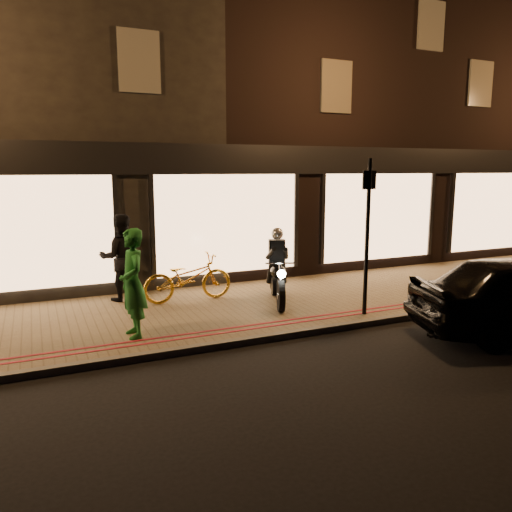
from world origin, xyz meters
The scene contains 10 objects.
ground centered at (0.00, 0.00, 0.00)m, with size 90.00×90.00×0.00m, color black.
sidewalk centered at (0.00, 2.00, 0.06)m, with size 50.00×4.00×0.12m, color #716246.
kerb_stone centered at (0.00, 0.05, 0.06)m, with size 50.00×0.14×0.12m, color #59544C.
red_kerb_lines centered at (0.00, 0.55, 0.12)m, with size 50.00×0.26×0.01m.
building_row centered at (0.00, 8.99, 4.25)m, with size 48.00×10.11×8.50m.
motorcycle centered at (0.32, 1.88, 0.73)m, with size 0.88×1.86×1.59m.
sign_post centered at (1.49, 0.41, 1.80)m, with size 0.35×0.10×3.00m.
bicycle_gold centered at (-1.38, 2.77, 0.63)m, with size 0.67×1.92×1.01m, color gold.
person_green centered at (-2.87, 0.91, 1.04)m, with size 0.67×0.44×1.84m, color #1C6A26.
person_dark centered at (-2.65, 3.44, 1.05)m, with size 0.91×0.71×1.86m, color black.
Camera 1 is at (-4.30, -7.33, 2.92)m, focal length 35.00 mm.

